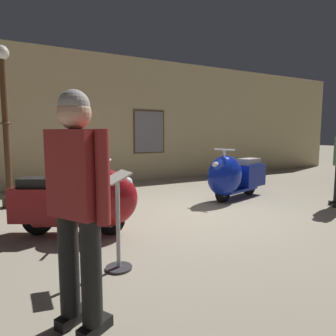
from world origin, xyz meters
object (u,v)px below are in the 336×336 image
visitor_1 (77,196)px  info_stanchion (118,229)px  scooter_0 (86,201)px  scooter_1 (233,176)px  lamppost (6,124)px

visitor_1 → info_stanchion: bearing=25.1°
info_stanchion → visitor_1: bearing=-125.0°
visitor_1 → scooter_0: bearing=45.7°
scooter_0 → scooter_1: 3.38m
scooter_1 → visitor_1: (-3.83, -2.82, 0.49)m
lamppost → scooter_0: bearing=-68.3°
scooter_1 → lamppost: lamppost is taller
scooter_0 → lamppost: size_ratio=0.58×
scooter_1 → lamppost: 4.61m
visitor_1 → info_stanchion: 1.13m
visitor_1 → info_stanchion: visitor_1 is taller
info_stanchion → scooter_0: bearing=91.5°
scooter_1 → info_stanchion: 3.83m
lamppost → info_stanchion: 3.86m
lamppost → visitor_1: lamppost is taller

